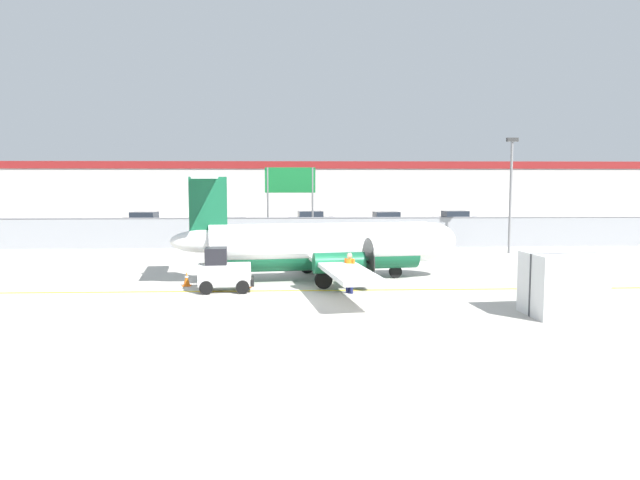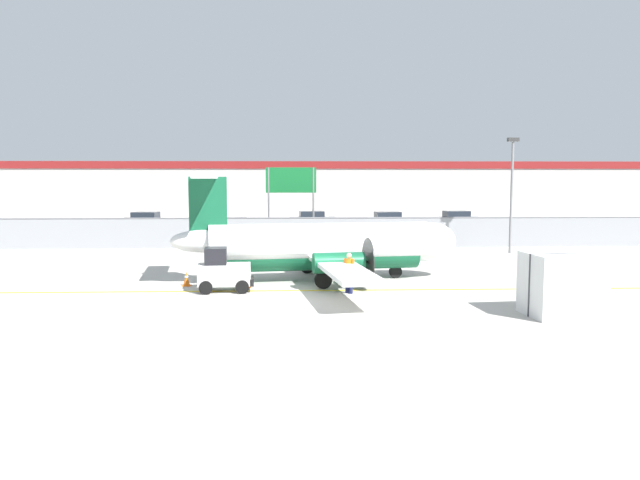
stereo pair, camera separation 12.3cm
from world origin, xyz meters
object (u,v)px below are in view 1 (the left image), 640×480
object	(u,v)px
traffic_cone_near_right	(247,280)
parked_car_1	(229,228)
apron_light_pole	(511,185)
highway_sign	(290,187)
parked_car_3	(385,221)
traffic_cone_near_left	(187,279)
cargo_container	(562,284)
ground_crew_worker	(350,271)
baggage_tug	(223,272)
parked_car_4	(456,219)
parked_car_0	(143,221)
parked_car_2	(312,220)
commuter_airplane	(326,246)

from	to	relation	value
traffic_cone_near_right	parked_car_1	world-z (taller)	parked_car_1
apron_light_pole	highway_sign	world-z (taller)	apron_light_pole
parked_car_1	parked_car_3	distance (m)	15.06
traffic_cone_near_left	traffic_cone_near_right	bearing A→B (deg)	-9.47
cargo_container	traffic_cone_near_left	bearing A→B (deg)	149.67
traffic_cone_near_right	highway_sign	world-z (taller)	highway_sign
ground_crew_worker	parked_car_3	bearing A→B (deg)	35.98
highway_sign	cargo_container	bearing A→B (deg)	-67.84
baggage_tug	parked_car_3	world-z (taller)	baggage_tug
parked_car_3	parked_car_4	xyz separation A→B (m)	(6.80, 1.21, 0.00)
apron_light_pole	parked_car_1	bearing A→B (deg)	152.64
baggage_tug	ground_crew_worker	distance (m)	5.33
cargo_container	parked_car_1	size ratio (longest dim) A/B	0.61
parked_car_0	baggage_tug	bearing A→B (deg)	117.04
parked_car_1	highway_sign	distance (m)	6.89
ground_crew_worker	apron_light_pole	xyz separation A→B (m)	(11.40, 13.18, 3.35)
baggage_tug	parked_car_2	xyz separation A→B (m)	(4.69, 30.81, 0.04)
baggage_tug	traffic_cone_near_left	world-z (taller)	baggage_tug
baggage_tug	highway_sign	world-z (taller)	highway_sign
parked_car_2	traffic_cone_near_right	bearing A→B (deg)	-103.22
commuter_airplane	parked_car_3	size ratio (longest dim) A/B	3.67
parked_car_0	parked_car_1	bearing A→B (deg)	145.14
commuter_airplane	highway_sign	size ratio (longest dim) A/B	2.92
parked_car_0	parked_car_4	size ratio (longest dim) A/B	1.00
baggage_tug	apron_light_pole	size ratio (longest dim) A/B	0.33
ground_crew_worker	traffic_cone_near_left	distance (m)	7.40
baggage_tug	parked_car_2	distance (m)	31.17
parked_car_0	apron_light_pole	distance (m)	32.46
parked_car_2	parked_car_0	bearing A→B (deg)	176.83
parked_car_2	highway_sign	distance (m)	12.93
highway_sign	commuter_airplane	bearing A→B (deg)	-83.77
traffic_cone_near_left	parked_car_1	xyz separation A→B (m)	(-0.18, 20.81, 0.58)
ground_crew_worker	traffic_cone_near_left	world-z (taller)	ground_crew_worker
commuter_airplane	cargo_container	distance (m)	11.13
baggage_tug	traffic_cone_near_right	world-z (taller)	baggage_tug
commuter_airplane	traffic_cone_near_right	bearing A→B (deg)	-161.15
parked_car_2	parked_car_3	xyz separation A→B (m)	(6.58, -1.41, 0.00)
ground_crew_worker	parked_car_3	size ratio (longest dim) A/B	0.39
baggage_tug	ground_crew_worker	world-z (taller)	baggage_tug
commuter_airplane	traffic_cone_near_left	world-z (taller)	commuter_airplane
traffic_cone_near_left	parked_car_1	size ratio (longest dim) A/B	0.15
traffic_cone_near_left	traffic_cone_near_right	size ratio (longest dim) A/B	1.00
traffic_cone_near_left	parked_car_3	size ratio (longest dim) A/B	0.15
ground_crew_worker	parked_car_1	world-z (taller)	same
apron_light_pole	highway_sign	xyz separation A→B (m)	(-13.92, 5.87, -0.16)
ground_crew_worker	traffic_cone_near_right	xyz separation A→B (m)	(-4.36, 1.57, -0.64)
commuter_airplane	highway_sign	world-z (taller)	highway_sign
commuter_airplane	parked_car_4	xyz separation A→B (m)	(13.57, 27.86, -0.71)
parked_car_3	highway_sign	size ratio (longest dim) A/B	0.80
parked_car_2	parked_car_3	size ratio (longest dim) A/B	0.99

